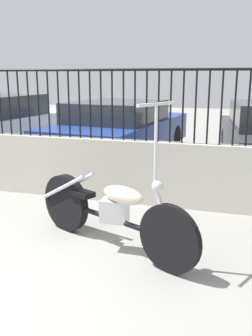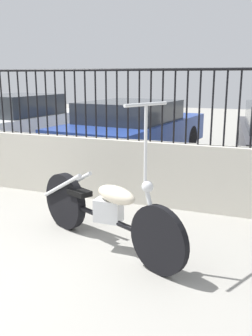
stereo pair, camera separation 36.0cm
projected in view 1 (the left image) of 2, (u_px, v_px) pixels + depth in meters
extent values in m
cube|color=beige|center=(66.00, 167.00, 5.69)|extent=(10.30, 0.18, 0.92)
cylinder|color=black|center=(0.00, 102.00, 5.77)|extent=(0.02, 0.02, 0.99)
cylinder|color=black|center=(9.00, 102.00, 5.72)|extent=(0.02, 0.02, 0.99)
cylinder|color=black|center=(19.00, 103.00, 5.67)|extent=(0.02, 0.02, 0.99)
cylinder|color=black|center=(29.00, 103.00, 5.63)|extent=(0.02, 0.02, 0.99)
cylinder|color=black|center=(38.00, 103.00, 5.58)|extent=(0.02, 0.02, 0.99)
cylinder|color=black|center=(48.00, 103.00, 5.53)|extent=(0.02, 0.02, 0.99)
cylinder|color=black|center=(59.00, 104.00, 5.49)|extent=(0.02, 0.02, 0.99)
cylinder|color=black|center=(69.00, 104.00, 5.44)|extent=(0.02, 0.02, 0.99)
cylinder|color=black|center=(79.00, 104.00, 5.39)|extent=(0.02, 0.02, 0.99)
cylinder|color=black|center=(90.00, 104.00, 5.35)|extent=(0.02, 0.02, 0.99)
cylinder|color=black|center=(101.00, 105.00, 5.30)|extent=(0.02, 0.02, 0.99)
cylinder|color=black|center=(112.00, 105.00, 5.26)|extent=(0.02, 0.02, 0.99)
cylinder|color=black|center=(123.00, 105.00, 5.21)|extent=(0.02, 0.02, 0.99)
cylinder|color=black|center=(135.00, 105.00, 5.16)|extent=(0.02, 0.02, 0.99)
cylinder|color=black|center=(147.00, 106.00, 5.12)|extent=(0.02, 0.02, 0.99)
cylinder|color=black|center=(159.00, 106.00, 5.07)|extent=(0.02, 0.02, 0.99)
cylinder|color=black|center=(171.00, 106.00, 5.02)|extent=(0.02, 0.02, 0.99)
cylinder|color=black|center=(183.00, 106.00, 4.98)|extent=(0.02, 0.02, 0.99)
cylinder|color=black|center=(196.00, 107.00, 4.93)|extent=(0.02, 0.02, 0.99)
cylinder|color=black|center=(208.00, 107.00, 4.88)|extent=(0.02, 0.02, 0.99)
cylinder|color=black|center=(221.00, 107.00, 4.84)|extent=(0.02, 0.02, 0.99)
cylinder|color=black|center=(235.00, 108.00, 4.79)|extent=(0.02, 0.02, 0.99)
cylinder|color=black|center=(248.00, 108.00, 4.75)|extent=(0.02, 0.02, 0.99)
cylinder|color=black|center=(62.00, 70.00, 5.35)|extent=(10.30, 0.04, 0.04)
cylinder|color=black|center=(169.00, 239.00, 3.47)|extent=(0.63, 0.35, 0.67)
cylinder|color=black|center=(66.00, 203.00, 4.46)|extent=(0.66, 0.39, 0.68)
cylinder|color=black|center=(111.00, 219.00, 3.96)|extent=(1.28, 0.65, 0.06)
cube|color=silver|center=(115.00, 211.00, 3.91)|extent=(0.28, 0.18, 0.24)
ellipsoid|color=beige|center=(123.00, 195.00, 3.78)|extent=(0.55, 0.40, 0.18)
cube|color=black|center=(82.00, 194.00, 4.22)|extent=(0.32, 0.26, 0.06)
cylinder|color=silver|center=(162.00, 211.00, 3.47)|extent=(0.22, 0.14, 0.51)
sphere|color=silver|center=(158.00, 186.00, 3.45)|extent=(0.11, 0.11, 0.11)
cylinder|color=silver|center=(156.00, 145.00, 3.38)|extent=(0.03, 0.03, 0.73)
cylinder|color=silver|center=(157.00, 104.00, 3.30)|extent=(0.25, 0.48, 0.03)
cylinder|color=silver|center=(63.00, 187.00, 4.32)|extent=(0.70, 0.36, 0.43)
cylinder|color=silver|center=(73.00, 185.00, 4.42)|extent=(0.70, 0.36, 0.43)
cylinder|color=black|center=(13.00, 128.00, 10.92)|extent=(0.17, 0.65, 0.64)
cylinder|color=black|center=(61.00, 131.00, 10.33)|extent=(0.17, 0.65, 0.64)
cube|color=silver|center=(6.00, 127.00, 9.42)|extent=(2.11, 4.26, 0.61)
cylinder|color=black|center=(112.00, 134.00, 9.86)|extent=(0.18, 0.65, 0.64)
cylinder|color=black|center=(175.00, 138.00, 9.20)|extent=(0.18, 0.65, 0.64)
cylinder|color=black|center=(54.00, 153.00, 7.46)|extent=(0.18, 0.65, 0.64)
cylinder|color=black|center=(135.00, 160.00, 6.80)|extent=(0.18, 0.65, 0.64)
cube|color=navy|center=(121.00, 134.00, 8.28)|extent=(2.32, 4.52, 0.62)
cube|color=#2D3338|center=(117.00, 111.00, 7.96)|extent=(1.88, 2.26, 0.42)
cylinder|color=black|center=(224.00, 142.00, 8.59)|extent=(0.18, 0.65, 0.64)
cylinder|color=black|center=(235.00, 168.00, 6.23)|extent=(0.18, 0.65, 0.64)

